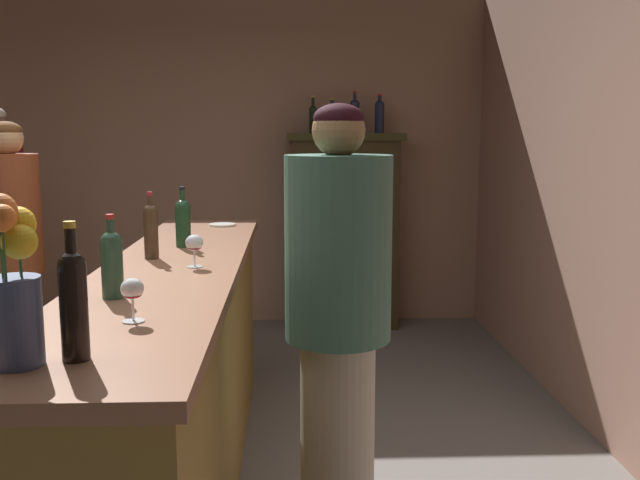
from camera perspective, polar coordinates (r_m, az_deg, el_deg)
name	(u,v)px	position (r m, az deg, el deg)	size (l,w,h in m)	color
wall_back	(185,163)	(6.08, -10.88, 6.15)	(5.11, 0.12, 2.71)	tan
bar_counter	(176,384)	(3.15, -11.60, -11.34)	(0.57, 3.09, 1.06)	olive
display_cabinet	(345,227)	(5.80, 2.02, 1.06)	(0.95, 0.37, 1.60)	#352A15
wine_bottle_chardonnay	(151,229)	(3.15, -13.53, 0.89)	(0.06, 0.06, 0.29)	#402E1B
wine_bottle_malbec	(73,299)	(1.79, -19.33, -4.54)	(0.07, 0.07, 0.34)	black
wine_bottle_pinot	(112,261)	(2.43, -16.50, -1.64)	(0.07, 0.07, 0.28)	#274733
wine_bottle_syrah	(183,221)	(3.46, -11.03, 1.55)	(0.07, 0.07, 0.29)	#1C3F23
wine_glass_front	(194,245)	(2.92, -10.14, -0.36)	(0.07, 0.07, 0.14)	white
wine_glass_mid	(132,291)	(2.11, -14.95, -4.04)	(0.07, 0.07, 0.13)	white
flower_arrangement	(13,285)	(1.79, -23.57, -3.38)	(0.13, 0.15, 0.41)	#3B4970
cheese_plate	(222,225)	(4.23, -7.91, 1.23)	(0.16, 0.16, 0.01)	white
display_bottle_left	(313,117)	(5.74, -0.57, 9.90)	(0.06, 0.06, 0.30)	black
display_bottle_midleft	(332,118)	(5.75, 0.99, 9.89)	(0.07, 0.07, 0.28)	#262130
display_bottle_center	(355,114)	(5.76, 2.82, 10.12)	(0.08, 0.08, 0.33)	#232337
display_bottle_midright	(379,115)	(5.78, 4.84, 10.07)	(0.08, 0.08, 0.31)	#1C223B
patron_in_grey	(14,259)	(4.19, -23.56, -1.41)	(0.32, 0.32, 1.67)	#9F9A89
bartender	(338,321)	(2.56, 1.46, -6.56)	(0.38, 0.38, 1.70)	#AAA492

